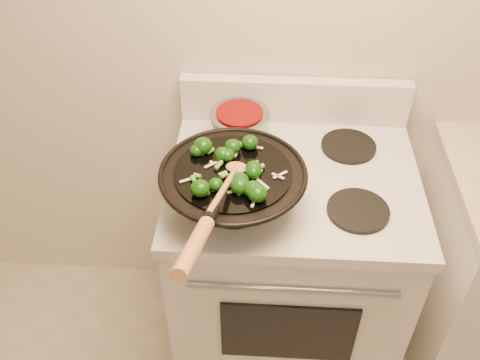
{
  "coord_description": "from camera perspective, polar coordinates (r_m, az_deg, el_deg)",
  "views": [
    {
      "loc": [
        -0.19,
        -0.09,
        2.02
      ],
      "look_at": [
        -0.26,
        1.01,
        1.03
      ],
      "focal_mm": 40.0,
      "sensor_mm": 36.0,
      "label": 1
    }
  ],
  "objects": [
    {
      "name": "saucepan",
      "position": [
        1.74,
        -0.05,
        5.68
      ],
      "size": [
        0.19,
        0.31,
        0.11
      ],
      "color": "#909398",
      "rests_on": "stove"
    },
    {
      "name": "wok",
      "position": [
        1.5,
        -0.78,
        -0.75
      ],
      "size": [
        0.41,
        0.68,
        0.27
      ],
      "color": "black",
      "rests_on": "stove"
    },
    {
      "name": "stove",
      "position": [
        2.0,
        4.94,
        -9.21
      ],
      "size": [
        0.78,
        0.67,
        1.08
      ],
      "color": "silver",
      "rests_on": "ground"
    },
    {
      "name": "stirfry",
      "position": [
        1.44,
        -0.85,
        1.2
      ],
      "size": [
        0.29,
        0.27,
        0.05
      ],
      "color": "#0F3B09",
      "rests_on": "wok"
    },
    {
      "name": "wooden_spoon",
      "position": [
        1.4,
        -1.13,
        0.08
      ],
      "size": [
        0.09,
        0.28,
        0.08
      ],
      "color": "#B57947",
      "rests_on": "wok"
    }
  ]
}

